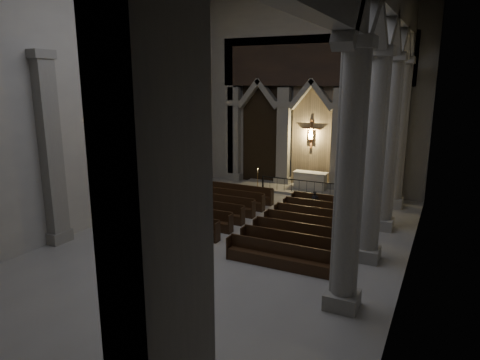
% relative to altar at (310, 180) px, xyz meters
% --- Properties ---
extents(room, '(24.00, 24.10, 12.00)m').
position_rel_altar_xyz_m(room, '(-0.33, -10.82, 6.91)').
color(room, gray).
rests_on(room, ground).
extents(sanctuary_wall, '(14.00, 0.77, 12.00)m').
position_rel_altar_xyz_m(sanctuary_wall, '(-0.33, 0.72, 5.93)').
color(sanctuary_wall, gray).
rests_on(sanctuary_wall, ground).
extents(right_arcade, '(1.00, 24.00, 12.00)m').
position_rel_altar_xyz_m(right_arcade, '(5.17, -9.49, 7.14)').
color(right_arcade, gray).
rests_on(right_arcade, ground).
extents(left_pilasters, '(0.60, 13.00, 8.03)m').
position_rel_altar_xyz_m(left_pilasters, '(-7.08, -7.32, 3.22)').
color(left_pilasters, gray).
rests_on(left_pilasters, ground).
extents(sanctuary_step, '(8.50, 2.60, 0.15)m').
position_rel_altar_xyz_m(sanctuary_step, '(-0.33, -0.22, -0.61)').
color(sanctuary_step, gray).
rests_on(sanctuary_step, ground).
extents(altar, '(2.11, 0.85, 1.07)m').
position_rel_altar_xyz_m(altar, '(0.00, 0.00, 0.00)').
color(altar, '#B8B2A2').
rests_on(altar, sanctuary_step).
extents(altar_rail, '(4.90, 0.09, 0.96)m').
position_rel_altar_xyz_m(altar_rail, '(-0.33, -1.21, -0.05)').
color(altar_rail, black).
rests_on(altar_rail, ground).
extents(candle_stand_left, '(0.24, 0.24, 1.44)m').
position_rel_altar_xyz_m(candle_stand_left, '(-3.00, -1.44, -0.30)').
color(candle_stand_left, '#A27531').
rests_on(candle_stand_left, ground).
extents(candle_stand_right, '(0.24, 0.24, 1.42)m').
position_rel_altar_xyz_m(candle_stand_right, '(2.83, -1.69, -0.30)').
color(candle_stand_right, '#A27531').
rests_on(candle_stand_right, ground).
extents(pews, '(9.63, 7.89, 0.94)m').
position_rel_altar_xyz_m(pews, '(-0.33, -7.77, -0.38)').
color(pews, black).
rests_on(pews, ground).
extents(worshipper, '(0.49, 0.42, 1.15)m').
position_rel_altar_xyz_m(worshipper, '(1.56, -4.25, -0.11)').
color(worshipper, black).
rests_on(worshipper, ground).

